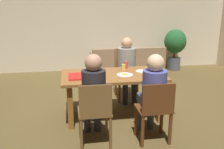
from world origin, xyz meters
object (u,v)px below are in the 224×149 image
Objects in this scene: dining_table at (113,81)px; drinking_glass_0 at (161,72)px; chair_2 at (125,72)px; person_1 at (153,90)px; person_0 at (93,91)px; couch at (127,64)px; plate_0 at (125,75)px; plate_1 at (142,71)px; person_2 at (127,64)px; drinking_glass_2 at (126,65)px; chair_0 at (95,111)px; drinking_glass_1 at (123,67)px; pizza_box_0 at (81,76)px; chair_1 at (155,110)px; potted_plant at (175,45)px.

dining_table is 12.43× the size of drinking_glass_0.
chair_2 is (0.40, 0.87, -0.10)m from dining_table.
person_0 is at bearing 176.35° from person_1.
person_0 is 3.51m from couch.
plate_0 is 0.37m from plate_1.
drinking_glass_2 is (-0.11, -0.38, 0.08)m from person_2.
drinking_glass_2 is (-0.43, 0.56, -0.00)m from drinking_glass_0.
chair_0 is 1.26m from drinking_glass_1.
plate_1 is (0.10, -0.80, 0.21)m from chair_2.
pizza_box_0 is at bearing -172.35° from plate_1.
chair_0 is 1.31m from drinking_glass_0.
dining_table is at bearing -108.03° from couch.
plate_1 is 0.11× the size of couch.
person_2 is 9.24× the size of drinking_glass_0.
person_1 is (-0.00, 0.13, 0.24)m from chair_1.
drinking_glass_2 reaches higher than couch.
drinking_glass_2 is (0.67, 1.06, 0.08)m from person_0.
drinking_glass_1 is 0.09× the size of potted_plant.
drinking_glass_2 is at bearing 61.83° from drinking_glass_1.
pizza_box_0 is 1.02m from plate_1.
person_1 is 0.85m from plate_1.
person_0 is at bearing -118.44° from person_2.
drinking_glass_0 is 0.07× the size of couch.
dining_table is 0.82m from person_0.
dining_table is 1.36× the size of person_1.
plate_0 is at bearing -26.63° from dining_table.
chair_1 is (0.78, -0.18, -0.25)m from person_0.
person_1 reaches higher than drinking_glass_0.
drinking_glass_2 is at bearing 128.91° from plate_1.
dining_table is at bearing -118.75° from person_2.
person_2 is at bearing 90.00° from person_1.
plate_0 is 2.75m from couch.
potted_plant is at bearing 50.89° from dining_table.
pizza_box_0 is 0.90m from drinking_glass_2.
drinking_glass_1 is at bearing -104.74° from couch.
person_0 is 0.84m from chair_1.
chair_1 is 1.29m from drinking_glass_2.
plate_0 reaches higher than pizza_box_0.
pizza_box_0 is 0.77m from drinking_glass_1.
drinking_glass_0 is at bearing -7.24° from pizza_box_0.
drinking_glass_0 is 0.70m from drinking_glass_2.
pizza_box_0 reaches higher than couch.
person_2 is at bearing -90.00° from chair_2.
drinking_glass_2 is at bearing -103.82° from couch.
person_0 reaches higher than dining_table.
chair_0 is 0.73× the size of person_2.
drinking_glass_1 is 2.48m from couch.
chair_2 is at bearing -134.37° from potted_plant.
pizza_box_0 is at bearing 99.13° from chair_0.
chair_0 is 0.85m from pizza_box_0.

